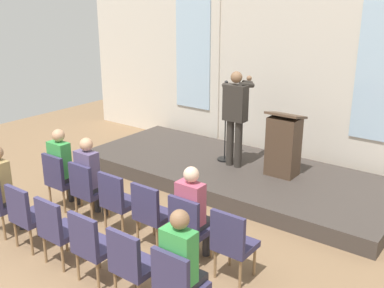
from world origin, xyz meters
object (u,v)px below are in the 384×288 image
at_px(speaker, 235,112).
at_px(chair_r0_c3, 151,211).
at_px(chair_r0_c1, 87,188).
at_px(lectern, 283,145).
at_px(audience_r0_c4, 193,209).
at_px(audience_r0_c1, 90,174).
at_px(chair_r0_c0, 60,178).
at_px(chair_r1_c5, 177,283).
at_px(chair_r0_c2, 117,199).
at_px(chair_r1_c4, 131,262).
at_px(chair_r1_c3, 92,243).
at_px(audience_r1_c5, 182,262).
at_px(chair_r0_c4, 189,225).
at_px(chair_r0_c5, 232,241).
at_px(audience_r0_c0, 63,164).
at_px(mic_stand, 225,143).
at_px(chair_r1_c1, 27,213).
at_px(chair_r1_c2, 57,227).
at_px(audience_r1_c0, 3,185).
at_px(chair_r1_c0, 0,200).

distance_m(speaker, chair_r0_c3, 2.87).
bearing_deg(chair_r0_c1, lectern, 57.13).
bearing_deg(audience_r0_c4, audience_r0_c1, 180.00).
height_order(chair_r0_c0, chair_r1_c5, same).
xyz_separation_m(speaker, chair_r1_c5, (1.68, -3.79, -0.77)).
height_order(chair_r0_c2, chair_r1_c4, same).
bearing_deg(chair_r1_c5, chair_r0_c3, 141.08).
height_order(lectern, chair_r1_c3, lectern).
bearing_deg(audience_r1_c5, chair_r0_c1, 159.53).
xyz_separation_m(chair_r0_c4, chair_r0_c5, (0.65, 0.00, 0.00)).
bearing_deg(audience_r0_c1, audience_r0_c0, -179.92).
bearing_deg(lectern, chair_r1_c4, -88.43).
bearing_deg(audience_r0_c4, mic_stand, 115.42).
distance_m(chair_r0_c1, chair_r0_c4, 1.96).
height_order(chair_r1_c1, chair_r1_c2, same).
height_order(mic_stand, chair_r1_c4, mic_stand).
distance_m(audience_r0_c0, audience_r1_c0, 1.06).
height_order(chair_r0_c0, audience_r0_c4, audience_r0_c4).
distance_m(chair_r0_c0, chair_r1_c3, 2.23).
xyz_separation_m(mic_stand, chair_r1_c0, (-1.29, -3.93, -0.07)).
bearing_deg(chair_r0_c0, audience_r1_c0, -90.00).
distance_m(lectern, chair_r0_c2, 3.12).
bearing_deg(speaker, lectern, 7.91).
relative_size(chair_r0_c5, chair_r1_c5, 1.00).
bearing_deg(audience_r1_c5, audience_r1_c0, -180.00).
height_order(chair_r0_c2, audience_r0_c4, audience_r0_c4).
bearing_deg(chair_r0_c1, audience_r0_c1, 90.00).
xyz_separation_m(speaker, chair_r0_c4, (1.03, -2.74, -0.77)).
relative_size(chair_r0_c5, chair_r1_c3, 1.00).
height_order(chair_r0_c4, chair_r1_c0, same).
bearing_deg(chair_r1_c1, audience_r0_c4, 30.11).
height_order(audience_r0_c0, audience_r0_c1, audience_r0_c0).
bearing_deg(chair_r1_c3, audience_r1_c0, 177.67).
distance_m(mic_stand, chair_r1_c5, 4.40).
height_order(chair_r0_c2, audience_r1_c0, audience_r1_c0).
distance_m(speaker, lectern, 1.05).
relative_size(chair_r0_c1, chair_r1_c2, 1.00).
distance_m(chair_r0_c2, chair_r1_c2, 1.05).
xyz_separation_m(lectern, chair_r0_c4, (0.11, -2.87, -0.29)).
distance_m(chair_r1_c2, chair_r1_c4, 1.31).
height_order(speaker, chair_r0_c2, speaker).
bearing_deg(mic_stand, chair_r0_c3, -76.81).
distance_m(lectern, audience_r0_c1, 3.35).
height_order(mic_stand, chair_r0_c0, mic_stand).
relative_size(chair_r0_c2, chair_r0_c3, 1.00).
height_order(chair_r0_c5, audience_r1_c0, audience_r1_c0).
distance_m(chair_r0_c0, audience_r1_c5, 3.41).
bearing_deg(lectern, chair_r0_c2, -112.70).
distance_m(lectern, audience_r0_c4, 2.79).
height_order(chair_r0_c5, chair_r1_c4, same).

